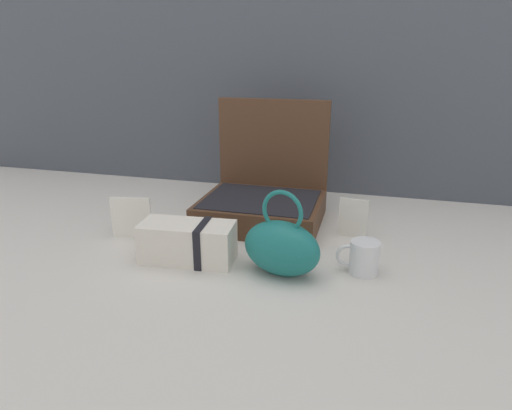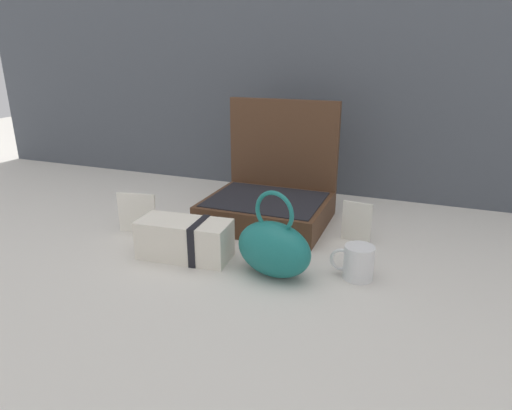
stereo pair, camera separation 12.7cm
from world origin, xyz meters
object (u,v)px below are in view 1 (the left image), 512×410
Objects in this scene: open_suitcase at (264,196)px; info_card_left at (131,217)px; cream_toiletry_bag at (189,242)px; poster_card_right at (353,218)px; coffee_mug at (363,257)px; teal_pouch_handbag at (282,247)px.

open_suitcase reaches higher than info_card_left.
cream_toiletry_bag is 2.12× the size of poster_card_right.
open_suitcase is at bearing 71.58° from cream_toiletry_bag.
teal_pouch_handbag is at bearing -163.80° from coffee_mug.
info_card_left is at bearing 166.95° from teal_pouch_handbag.
teal_pouch_handbag is at bearing -2.19° from cream_toiletry_bag.
coffee_mug is at bearing 16.20° from teal_pouch_handbag.
poster_card_right is (0.16, 0.29, -0.01)m from teal_pouch_handbag.
open_suitcase is 0.39m from teal_pouch_handbag.
cream_toiletry_bag is 0.25m from info_card_left.
info_card_left is (-0.49, 0.11, -0.01)m from teal_pouch_handbag.
info_card_left is at bearing -144.09° from open_suitcase.
info_card_left is (-0.69, 0.06, 0.02)m from coffee_mug.
poster_card_right is at bearing -14.74° from open_suitcase.
open_suitcase is at bearing 110.52° from teal_pouch_handbag.
open_suitcase reaches higher than cream_toiletry_bag.
open_suitcase is at bearing 137.59° from coffee_mug.
poster_card_right is at bearing 33.80° from cream_toiletry_bag.
coffee_mug is at bearing -15.32° from info_card_left.
info_card_left is at bearing 175.45° from coffee_mug.
teal_pouch_handbag reaches higher than info_card_left.
teal_pouch_handbag reaches higher than cream_toiletry_bag.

